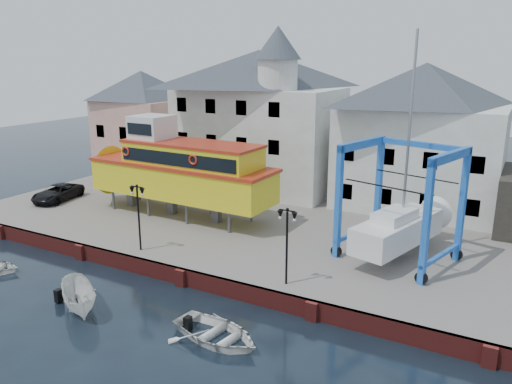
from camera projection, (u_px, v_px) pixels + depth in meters
The scene contains 13 objects.
ground at pixel (182, 286), 28.40m from camera, with size 140.00×140.00×0.00m, color black.
hardstanding at pixel (270, 223), 37.58m from camera, with size 44.00×22.00×1.00m, color slate.
quay_wall at pixel (182, 277), 28.36m from camera, with size 44.00×0.47×1.00m.
building_pink at pixel (144, 123), 50.38m from camera, with size 8.00×7.00×10.30m.
building_white_main at pixel (260, 118), 44.31m from camera, with size 14.00×8.30×14.00m.
building_white_right at pixel (421, 137), 38.58m from camera, with size 12.00×8.00×11.20m.
lamp_post_left at pixel (138, 201), 30.18m from camera, with size 1.12×0.32×4.20m.
lamp_post_right at pixel (287, 227), 25.54m from camera, with size 1.12×0.32×4.20m.
tour_boat at pixel (170, 169), 37.36m from camera, with size 17.09×4.58×7.39m.
travel_lift at pixel (405, 220), 29.68m from camera, with size 7.12×8.92×13.06m.
van at pixel (58, 193), 41.56m from camera, with size 2.20×4.76×1.32m, color black.
motorboat_a at pixel (81, 310), 25.70m from camera, with size 1.55×4.11×1.59m, color white.
motorboat_b at pixel (216, 340), 22.94m from camera, with size 3.26×4.56×0.94m, color white.
Camera 1 is at (16.23, -20.78, 12.57)m, focal length 35.00 mm.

